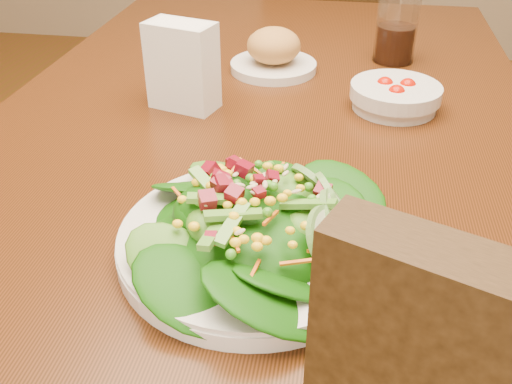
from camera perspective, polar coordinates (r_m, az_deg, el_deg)
dining_table at (r=1.02m, az=1.01°, el=3.37°), size 0.90×1.40×0.75m
chair_far at (r=1.99m, az=7.48°, el=13.30°), size 0.46×0.47×0.93m
salad_plate at (r=0.62m, az=0.63°, el=-3.58°), size 0.30×0.30×0.09m
bread_plate at (r=1.11m, az=1.77°, el=13.67°), size 0.16×0.16×0.08m
tomato_bowl at (r=0.98m, az=13.73°, el=9.31°), size 0.15×0.15×0.05m
drinking_glass at (r=1.19m, az=13.85°, el=15.37°), size 0.08×0.08×0.14m
napkin_holder at (r=0.95m, az=-7.38°, el=12.60°), size 0.12×0.09×0.14m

